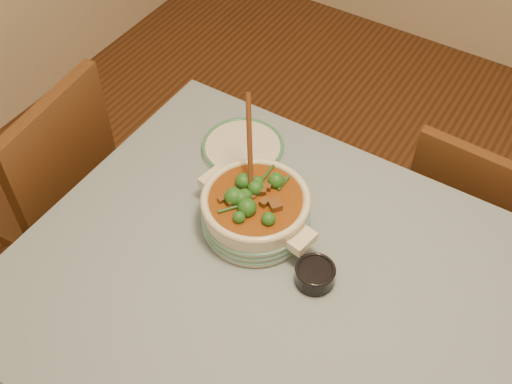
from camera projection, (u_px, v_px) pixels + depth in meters
dining_table at (342, 341)px, 1.58m from camera, size 1.68×1.08×0.76m
stew_casserole at (256, 208)px, 1.65m from camera, size 0.36×0.32×0.33m
white_plate at (243, 147)px, 1.88m from camera, size 0.32×0.32×0.02m
condiment_bowl at (315, 274)px, 1.57m from camera, size 0.12×0.12×0.05m
chair_far at (467, 211)px, 2.13m from camera, size 0.39×0.39×0.81m
chair_left at (47, 186)px, 2.11m from camera, size 0.47×0.47×0.92m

